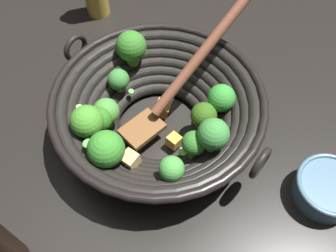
# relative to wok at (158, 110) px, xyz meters

# --- Properties ---
(ground_plane) EXTENTS (4.00, 4.00, 0.00)m
(ground_plane) POSITION_rel_wok_xyz_m (-0.00, 0.00, -0.07)
(ground_plane) COLOR black
(wok) EXTENTS (0.39, 0.41, 0.22)m
(wok) POSITION_rel_wok_xyz_m (0.00, 0.00, 0.00)
(wok) COLOR black
(wok) RESTS_ON ground
(prep_bowl) EXTENTS (0.11, 0.11, 0.05)m
(prep_bowl) POSITION_rel_wok_xyz_m (0.25, 0.16, -0.04)
(prep_bowl) COLOR slate
(prep_bowl) RESTS_ON ground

